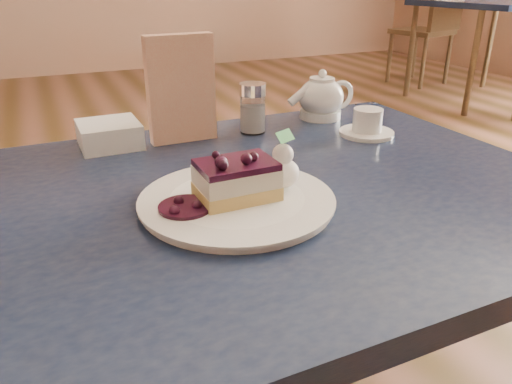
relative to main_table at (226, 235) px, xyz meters
name	(u,v)px	position (x,y,z in m)	size (l,w,h in m)	color
main_table	(226,235)	(0.00, 0.00, 0.00)	(1.15, 0.78, 0.71)	#1C2438
dessert_plate	(237,201)	(0.00, -0.05, 0.08)	(0.28, 0.28, 0.01)	white
cheesecake_slice	(236,180)	(0.00, -0.05, 0.11)	(0.11, 0.08, 0.06)	#E7BC6F
whipped_cream	(283,173)	(0.08, -0.04, 0.11)	(0.05, 0.05, 0.05)	white
berry_sauce	(185,207)	(-0.08, -0.05, 0.09)	(0.08, 0.08, 0.01)	black
tea_set	(330,104)	(0.36, 0.28, 0.11)	(0.18, 0.26, 0.10)	white
menu_card	(181,89)	(0.02, 0.28, 0.18)	(0.13, 0.03, 0.21)	beige
sugar_shaker	(253,108)	(0.16, 0.27, 0.13)	(0.06, 0.06, 0.10)	white
napkin_stack	(109,134)	(-0.13, 0.30, 0.10)	(0.11, 0.11, 0.05)	white
bg_table_far_right	(475,91)	(3.14, 2.42, -0.56)	(1.23, 1.94, 1.29)	#1C2438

